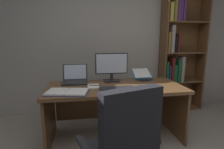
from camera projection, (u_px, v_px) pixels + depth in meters
The scene contains 11 objects.
wall_back at pixel (111, 43), 3.29m from camera, with size 5.68×0.12×2.51m, color #B2ADA3.
desk at pixel (114, 98), 2.46m from camera, with size 1.76×0.77×0.73m.
bookshelf at pixel (177, 56), 3.30m from camera, with size 0.79×0.30×2.16m.
monitor at pixel (112, 67), 2.55m from camera, with size 0.46×0.16×0.41m.
laptop at pixel (75, 79), 2.51m from camera, with size 0.34×0.31×0.24m.
keyboard at pixel (117, 88), 2.19m from camera, with size 0.42×0.15×0.02m, color #232326.
computer_mouse at pixel (141, 87), 2.23m from camera, with size 0.06×0.10×0.04m, color #232326.
reading_stand_with_book at pixel (142, 74), 2.72m from camera, with size 0.27×0.30×0.14m.
open_binder at pixel (67, 92), 2.05m from camera, with size 0.51×0.36×0.02m.
notepad at pixel (94, 86), 2.31m from camera, with size 0.15×0.21×0.01m, color white.
pen at pixel (95, 85), 2.32m from camera, with size 0.01×0.01×0.14m, color black.
Camera 1 is at (-0.51, -1.03, 1.35)m, focal length 28.91 mm.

